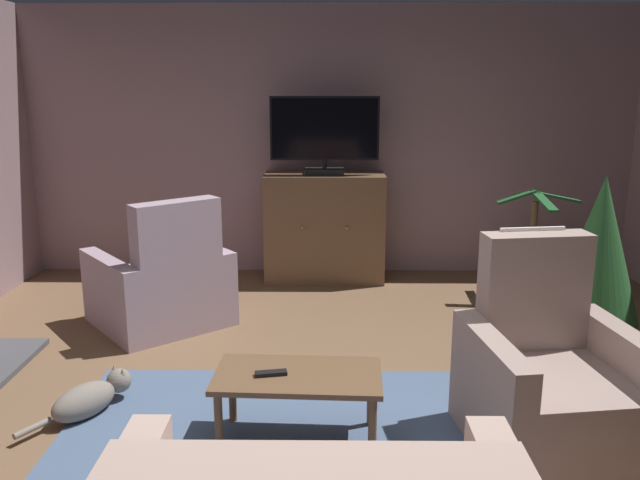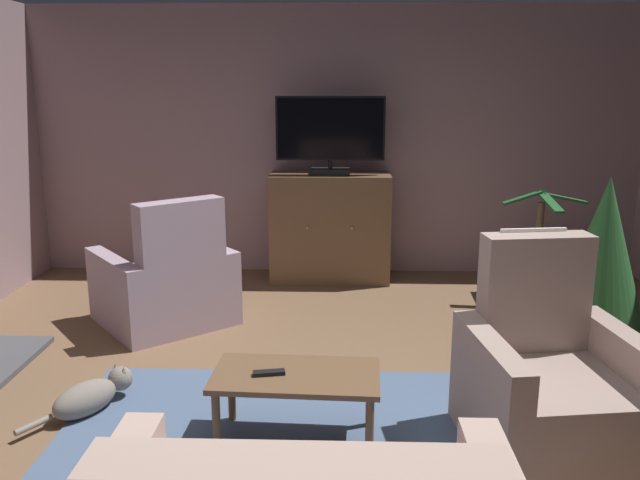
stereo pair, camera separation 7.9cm
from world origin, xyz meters
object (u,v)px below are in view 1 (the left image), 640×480
at_px(coffee_table, 298,382).
at_px(tv_cabinet, 324,229).
at_px(tv_remote, 271,373).
at_px(potted_plant_small_fern_corner, 598,262).
at_px(armchair_near_window, 551,384).
at_px(armchair_by_fireplace, 162,286).
at_px(cat, 89,398).
at_px(television, 325,133).
at_px(potted_plant_tall_palm_by_window, 530,275).

bearing_deg(coffee_table, tv_cabinet, 87.52).
relative_size(tv_cabinet, tv_remote, 6.85).
bearing_deg(potted_plant_small_fern_corner, coffee_table, -151.71).
distance_m(armchair_near_window, armchair_by_fireplace, 3.08).
distance_m(coffee_table, armchair_by_fireplace, 2.12).
xyz_separation_m(armchair_near_window, potted_plant_small_fern_corner, (0.65, 1.08, 0.38)).
bearing_deg(potted_plant_small_fern_corner, cat, -166.36).
xyz_separation_m(tv_cabinet, coffee_table, (-0.13, -3.04, -0.15)).
distance_m(armchair_near_window, cat, 2.63).
relative_size(coffee_table, tv_remote, 5.39).
bearing_deg(television, armchair_near_window, -67.72).
height_order(tv_cabinet, tv_remote, tv_cabinet).
bearing_deg(coffee_table, armchair_by_fireplace, 123.55).
distance_m(tv_cabinet, armchair_by_fireplace, 1.83).
relative_size(tv_remote, armchair_near_window, 0.15).
distance_m(tv_cabinet, cat, 3.10).
height_order(television, cat, television).
relative_size(tv_cabinet, armchair_by_fireplace, 0.89).
xyz_separation_m(coffee_table, cat, (-1.25, 0.29, -0.25)).
relative_size(coffee_table, cat, 1.47).
bearing_deg(potted_plant_tall_palm_by_window, armchair_by_fireplace, -168.74).
bearing_deg(tv_remote, armchair_by_fireplace, -71.01).
bearing_deg(coffee_table, potted_plant_small_fern_corner, 28.29).
xyz_separation_m(coffee_table, tv_remote, (-0.14, -0.02, 0.06)).
height_order(coffee_table, potted_plant_tall_palm_by_window, potted_plant_tall_palm_by_window).
bearing_deg(cat, armchair_by_fireplace, 86.87).
bearing_deg(cat, tv_remote, -15.81).
relative_size(television, potted_plant_tall_palm_by_window, 1.02).
bearing_deg(potted_plant_small_fern_corner, armchair_near_window, -121.05).
distance_m(tv_cabinet, potted_plant_tall_palm_by_window, 1.97).
relative_size(armchair_by_fireplace, cat, 2.09).
relative_size(television, potted_plant_small_fern_corner, 0.78).
relative_size(armchair_near_window, cat, 1.82).
bearing_deg(armchair_near_window, tv_remote, -179.09).
height_order(tv_remote, armchair_near_window, armchair_near_window).
xyz_separation_m(television, potted_plant_tall_palm_by_window, (1.85, -0.59, -1.21)).
height_order(armchair_by_fireplace, potted_plant_small_fern_corner, potted_plant_small_fern_corner).
bearing_deg(tv_remote, cat, -26.69).
relative_size(tv_cabinet, potted_plant_tall_palm_by_window, 1.15).
bearing_deg(television, potted_plant_tall_palm_by_window, -17.80).
bearing_deg(tv_remote, television, -106.08).
distance_m(television, potted_plant_small_fern_corner, 2.77).
relative_size(armchair_near_window, potted_plant_tall_palm_by_window, 1.12).
bearing_deg(potted_plant_tall_palm_by_window, coffee_table, -129.61).
bearing_deg(television, coffee_table, -92.53).
relative_size(armchair_by_fireplace, potted_plant_tall_palm_by_window, 1.29).
distance_m(tv_remote, potted_plant_small_fern_corner, 2.43).
relative_size(tv_cabinet, armchair_near_window, 1.03).
xyz_separation_m(television, armchair_by_fireplace, (-1.30, -1.22, -1.13)).
relative_size(tv_remote, cat, 0.27).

